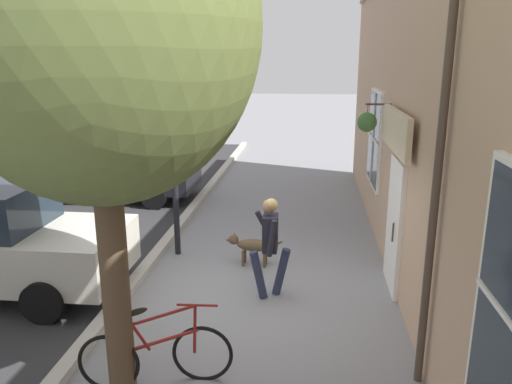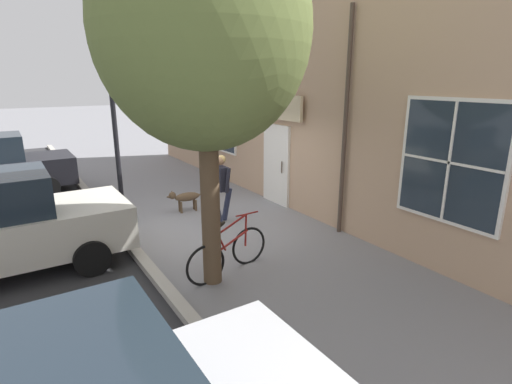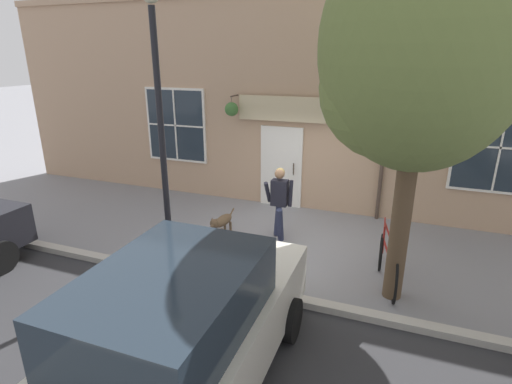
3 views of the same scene
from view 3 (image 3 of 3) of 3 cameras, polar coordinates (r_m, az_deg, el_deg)
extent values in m
plane|color=gray|center=(8.57, 3.92, -7.34)|extent=(90.00, 90.00, 0.00)
cube|color=#B2ADA3|center=(6.90, -1.07, -13.84)|extent=(0.20, 28.00, 0.12)
cube|color=tan|center=(10.04, 8.26, 11.75)|extent=(0.30, 18.00, 5.12)
cube|color=white|center=(10.36, 3.64, 3.59)|extent=(0.10, 1.10, 2.10)
cube|color=#232D38|center=(10.34, 3.59, 3.29)|extent=(0.03, 0.90, 1.90)
cylinder|color=#47382D|center=(10.18, 5.38, 3.27)|extent=(0.03, 0.03, 0.30)
cube|color=beige|center=(9.97, 3.65, 11.79)|extent=(0.08, 2.20, 0.60)
cylinder|color=#47382D|center=(9.62, 18.13, 9.16)|extent=(0.09, 0.09, 4.61)
cylinder|color=#47382D|center=(10.24, -3.12, 13.57)|extent=(0.44, 0.04, 0.04)
cylinder|color=#47382D|center=(10.10, -3.52, 12.46)|extent=(0.01, 0.01, 0.34)
cone|color=#2D2823|center=(10.12, -3.50, 11.22)|extent=(0.32, 0.32, 0.18)
sphere|color=#3D6B33|center=(10.11, -3.51, 11.72)|extent=(0.34, 0.34, 0.34)
cube|color=white|center=(11.42, -11.32, 9.34)|extent=(0.08, 1.82, 2.02)
cube|color=#232D38|center=(11.39, -11.40, 9.32)|extent=(0.03, 1.70, 1.90)
cube|color=white|center=(11.37, -11.45, 9.30)|extent=(0.04, 0.04, 1.90)
cube|color=white|center=(11.37, -11.45, 9.30)|extent=(0.04, 1.70, 0.04)
cube|color=white|center=(9.91, 31.50, 5.47)|extent=(0.08, 1.82, 2.02)
cube|color=#232D38|center=(9.88, 31.53, 5.43)|extent=(0.03, 1.70, 1.90)
cube|color=white|center=(9.87, 31.55, 5.40)|extent=(0.04, 0.04, 1.90)
cube|color=white|center=(9.87, 31.55, 5.40)|extent=(0.04, 1.70, 0.04)
cylinder|color=#282D47|center=(8.50, 3.47, -4.73)|extent=(0.29, 0.13, 0.77)
cylinder|color=#282D47|center=(8.84, 3.14, -3.75)|extent=(0.29, 0.13, 0.77)
cube|color=black|center=(8.43, 3.39, -0.10)|extent=(0.22, 0.34, 0.56)
sphere|color=#936B4C|center=(8.28, 3.40, 2.61)|extent=(0.21, 0.21, 0.21)
sphere|color=tan|center=(8.31, 3.46, 2.80)|extent=(0.20, 0.20, 0.20)
cylinder|color=black|center=(8.41, 4.96, -0.21)|extent=(0.16, 0.08, 0.57)
cylinder|color=black|center=(8.40, 1.69, -0.01)|extent=(0.33, 0.08, 0.52)
ellipsoid|color=brown|center=(8.74, -4.72, -4.08)|extent=(0.65, 0.29, 0.22)
cylinder|color=brown|center=(8.65, -4.88, -6.06)|extent=(0.06, 0.06, 0.28)
cylinder|color=brown|center=(8.72, -5.71, -5.88)|extent=(0.06, 0.06, 0.28)
cylinder|color=brown|center=(8.96, -3.67, -5.12)|extent=(0.06, 0.06, 0.28)
cylinder|color=brown|center=(9.02, -4.48, -4.96)|extent=(0.06, 0.06, 0.28)
sphere|color=brown|center=(8.41, -6.00, -4.46)|extent=(0.18, 0.18, 0.18)
cone|color=brown|center=(8.33, -6.38, -4.86)|extent=(0.11, 0.10, 0.09)
cone|color=brown|center=(8.36, -5.69, -3.97)|extent=(0.06, 0.06, 0.07)
cone|color=brown|center=(8.41, -6.28, -3.85)|extent=(0.06, 0.06, 0.07)
cylinder|color=brown|center=(9.04, -3.48, -2.89)|extent=(0.21, 0.05, 0.14)
cylinder|color=brown|center=(6.61, 20.04, -3.43)|extent=(0.30, 0.30, 2.82)
ellipsoid|color=olive|center=(6.16, 22.80, 18.68)|extent=(3.14, 2.82, 3.45)
sphere|color=olive|center=(6.04, 19.02, 13.89)|extent=(2.06, 2.06, 2.06)
torus|color=black|center=(7.83, 17.41, -8.23)|extent=(0.71, 0.08, 0.70)
torus|color=black|center=(6.95, 19.26, -12.12)|extent=(0.71, 0.08, 0.70)
cylinder|color=maroon|center=(7.30, 18.44, -8.69)|extent=(0.94, 0.31, 0.27)
cylinder|color=maroon|center=(7.08, 18.89, -8.36)|extent=(0.26, 0.11, 0.46)
cylinder|color=maroon|center=(7.20, 18.61, -6.24)|extent=(0.79, 0.27, 0.23)
cylinder|color=maroon|center=(7.63, 17.77, -6.36)|extent=(0.07, 0.05, 0.58)
cylinder|color=maroon|center=(7.54, 17.94, -4.18)|extent=(0.46, 0.05, 0.03)
ellipsoid|color=black|center=(6.97, 19.12, -6.45)|extent=(0.27, 0.17, 0.11)
cylinder|color=black|center=(8.70, -32.64, -7.87)|extent=(0.62, 0.18, 0.62)
cube|color=beige|center=(4.92, -10.03, -20.63)|extent=(4.31, 1.78, 0.76)
cube|color=#1E2833|center=(4.34, -12.05, -14.90)|extent=(2.24, 1.56, 0.68)
cylinder|color=black|center=(6.43, -10.72, -14.24)|extent=(0.62, 0.18, 0.62)
cylinder|color=black|center=(5.84, 5.05, -17.77)|extent=(0.62, 0.18, 0.62)
cylinder|color=black|center=(7.09, -13.20, 5.99)|extent=(0.11, 0.11, 4.52)
camera|label=1|loc=(9.46, 52.15, 10.76)|focal=35.00mm
camera|label=2|loc=(6.59, 76.90, -0.69)|focal=28.00mm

